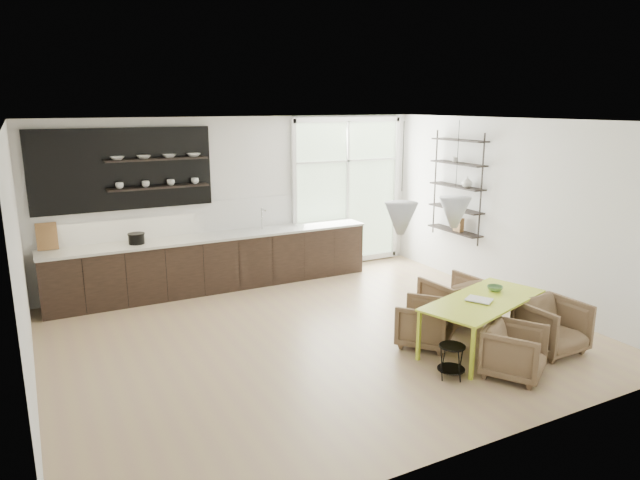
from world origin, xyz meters
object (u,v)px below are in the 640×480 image
(armchair_back_right, at_px, (452,300))
(armchair_front_right, at_px, (552,326))
(dining_table, at_px, (483,303))
(wire_stool, at_px, (452,357))
(armchair_back_left, at_px, (424,323))
(armchair_front_left, at_px, (515,351))

(armchair_back_right, bearing_deg, armchair_front_right, 105.59)
(dining_table, height_order, wire_stool, dining_table)
(armchair_back_left, bearing_deg, armchair_front_left, 68.28)
(armchair_back_left, distance_m, armchair_back_right, 0.96)
(dining_table, relative_size, armchair_back_right, 2.65)
(dining_table, bearing_deg, armchair_back_left, 126.99)
(armchair_back_left, distance_m, wire_stool, 0.95)
(dining_table, distance_m, armchair_back_left, 0.80)
(armchair_front_left, distance_m, wire_stool, 0.75)
(dining_table, relative_size, armchair_front_right, 2.70)
(wire_stool, bearing_deg, armchair_front_right, -0.29)
(dining_table, xyz_separation_m, armchair_front_right, (0.73, -0.48, -0.29))
(armchair_front_left, bearing_deg, dining_table, 42.28)
(armchair_back_left, distance_m, armchair_front_left, 1.25)
(armchair_back_right, height_order, armchair_front_right, armchair_back_right)
(dining_table, xyz_separation_m, wire_stool, (-0.90, -0.48, -0.36))
(armchair_front_right, bearing_deg, armchair_back_right, 108.28)
(wire_stool, bearing_deg, armchair_front_left, -23.18)
(armchair_back_left, relative_size, armchair_front_left, 1.00)
(dining_table, height_order, armchair_back_left, dining_table)
(armchair_front_right, bearing_deg, dining_table, 145.08)
(armchair_back_left, relative_size, armchair_front_right, 0.90)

